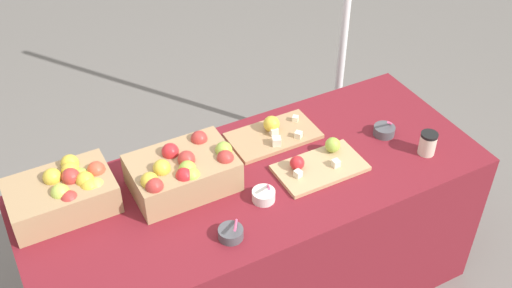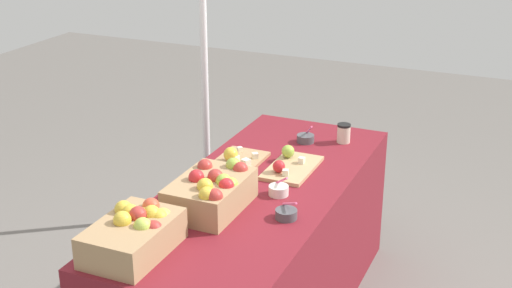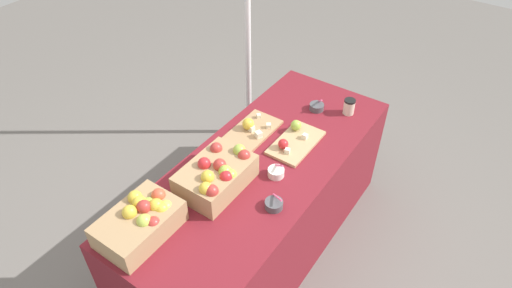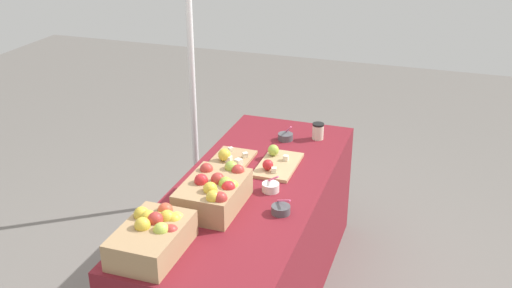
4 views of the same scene
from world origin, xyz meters
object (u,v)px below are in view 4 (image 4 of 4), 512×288
Objects in this scene: sample_bowl_near at (271,187)px; tent_pole at (192,71)px; cutting_board_front at (276,163)px; apple_crate_left at (154,235)px; apple_crate_middle at (215,192)px; sample_bowl_mid at (286,137)px; coffee_cup at (318,131)px; sample_bowl_far at (281,209)px; cutting_board_back at (228,161)px.

tent_pole is (0.97, 0.88, 0.26)m from sample_bowl_near.
cutting_board_front is 0.18× the size of tent_pole.
apple_crate_middle reaches higher than apple_crate_left.
cutting_board_front is at bearing -129.60° from tent_pole.
apple_crate_left is 1.36m from sample_bowl_mid.
tent_pole reaches higher than apple_crate_middle.
sample_bowl_far is at bearing -177.55° from coffee_cup.
sample_bowl_far is (-0.86, -0.23, -0.00)m from sample_bowl_mid.
apple_crate_left reaches higher than cutting_board_front.
cutting_board_back is at bearing 142.35° from coffee_cup.
apple_crate_left reaches higher than cutting_board_back.
sample_bowl_mid is at bearing 113.20° from coffee_cup.
apple_crate_left is 0.19× the size of tent_pole.
sample_bowl_near is 0.05× the size of tent_pole.
tent_pole is (1.17, 0.99, 0.26)m from sample_bowl_far.
apple_crate_middle is 1.04× the size of cutting_board_back.
cutting_board_front is at bearing 11.32° from sample_bowl_near.
apple_crate_left is 1.01× the size of cutting_board_back.
sample_bowl_mid is at bearing 14.74° from sample_bowl_far.
apple_crate_middle is at bearing 163.78° from coffee_cup.
sample_bowl_mid is 0.20m from coffee_cup.
sample_bowl_mid reaches higher than sample_bowl_near.
sample_bowl_mid is at bearing -111.90° from tent_pole.
cutting_board_back is 4.00× the size of sample_bowl_far.
apple_crate_middle reaches higher than sample_bowl_far.
sample_bowl_near is at bearing -170.43° from sample_bowl_mid.
sample_bowl_mid is at bearing 9.57° from sample_bowl_near.
apple_crate_middle is 3.90× the size of coffee_cup.
apple_crate_left is at bearing 171.31° from sample_bowl_mid.
coffee_cup is (0.45, -0.13, 0.03)m from cutting_board_front.
cutting_board_back is 0.96m from tent_pole.
apple_crate_middle is at bearing 164.02° from cutting_board_front.
apple_crate_left is 3.79× the size of coffee_cup.
coffee_cup reaches higher than cutting_board_front.
apple_crate_middle is at bearing -151.26° from tent_pole.
sample_bowl_far is at bearing -139.67° from tent_pole.
sample_bowl_mid is (1.34, -0.21, -0.06)m from apple_crate_left.
apple_crate_middle is 1.40m from tent_pole.
sample_bowl_mid is 0.89m from sample_bowl_far.
sample_bowl_mid reaches higher than sample_bowl_far.
apple_crate_left is 1.01m from cutting_board_front.
apple_crate_middle is 0.33m from sample_bowl_near.
cutting_board_front is 1.09m from tent_pole.
cutting_board_back is 4.14× the size of sample_bowl_near.
sample_bowl_near is at bearing -168.68° from cutting_board_front.
apple_crate_middle is 1.03m from coffee_cup.
sample_bowl_mid is (0.90, -0.10, -0.06)m from apple_crate_middle.
apple_crate_middle is at bearing 173.68° from sample_bowl_mid.
apple_crate_middle reaches higher than sample_bowl_near.
apple_crate_left is at bearing -161.25° from tent_pole.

